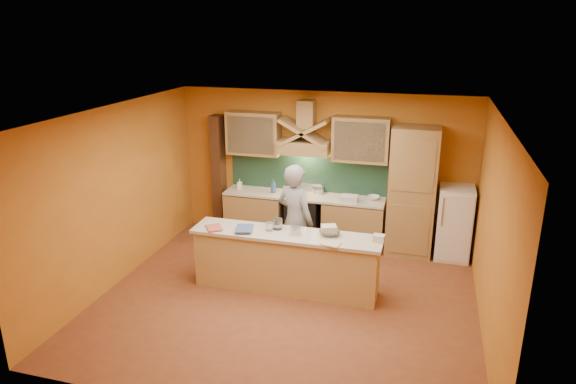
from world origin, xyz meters
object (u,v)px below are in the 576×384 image
(stove, at_px, (303,218))
(mixing_bowl, at_px, (329,232))
(person, at_px, (295,221))
(fridge, at_px, (454,223))
(kitchen_scale, at_px, (295,231))

(stove, relative_size, mixing_bowl, 2.92)
(stove, height_order, person, person)
(fridge, bearing_deg, stove, 180.00)
(person, xyz_separation_m, kitchen_scale, (0.16, -0.58, 0.06))
(kitchen_scale, bearing_deg, stove, 99.61)
(stove, bearing_deg, person, -81.68)
(stove, height_order, fridge, fridge)
(stove, distance_m, mixing_bowl, 2.05)
(stove, bearing_deg, kitchen_scale, -79.61)
(fridge, height_order, person, person)
(stove, bearing_deg, mixing_bowl, -64.77)
(stove, xyz_separation_m, person, (0.20, -1.34, 0.49))
(kitchen_scale, distance_m, mixing_bowl, 0.51)
(mixing_bowl, bearing_deg, person, 145.33)
(stove, relative_size, person, 0.48)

